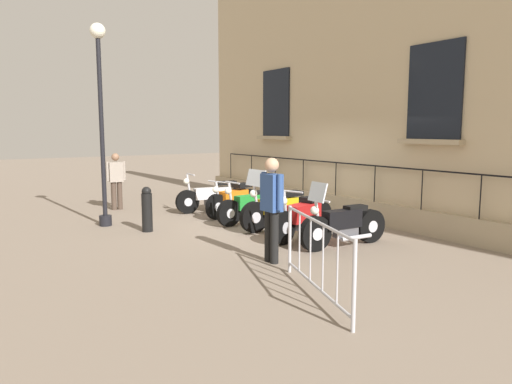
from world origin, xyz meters
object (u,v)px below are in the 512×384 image
at_px(pedestrian_standing, 116,178).
at_px(motorcycle_red, 304,217).
at_px(motorcycle_white, 214,197).
at_px(pedestrian_walking, 272,203).
at_px(motorcycle_orange, 234,200).
at_px(lamppost, 101,110).
at_px(motorcycle_green, 251,207).
at_px(motorcycle_yellow, 279,209).
at_px(motorcycle_black, 343,225).
at_px(bollard, 147,209).
at_px(crowd_barrier, 316,256).

bearing_deg(pedestrian_standing, motorcycle_red, 110.24).
height_order(motorcycle_white, pedestrian_walking, pedestrian_walking).
relative_size(motorcycle_white, pedestrian_standing, 1.38).
relative_size(motorcycle_orange, lamppost, 0.41).
bearing_deg(motorcycle_green, lamppost, -28.92).
xyz_separation_m(motorcycle_yellow, motorcycle_black, (-0.03, 1.96, -0.03)).
bearing_deg(motorcycle_orange, bollard, 11.93).
height_order(motorcycle_white, motorcycle_orange, motorcycle_white).
height_order(motorcycle_red, crowd_barrier, crowd_barrier).
height_order(crowd_barrier, pedestrian_standing, pedestrian_standing).
distance_m(motorcycle_orange, pedestrian_walking, 4.39).
bearing_deg(motorcycle_white, motorcycle_black, 91.40).
height_order(motorcycle_red, pedestrian_walking, pedestrian_walking).
bearing_deg(motorcycle_white, motorcycle_yellow, 91.69).
bearing_deg(motorcycle_green, motorcycle_orange, -98.83).
height_order(motorcycle_red, pedestrian_standing, pedestrian_standing).
xyz_separation_m(motorcycle_black, bollard, (2.56, -3.36, 0.08)).
xyz_separation_m(motorcycle_orange, motorcycle_green, (0.16, 1.02, -0.01)).
bearing_deg(pedestrian_standing, bollard, 83.61).
bearing_deg(pedestrian_standing, motorcycle_black, 108.65).
relative_size(motorcycle_red, crowd_barrier, 0.92).
relative_size(motorcycle_yellow, motorcycle_black, 1.02).
bearing_deg(motorcycle_white, motorcycle_green, 87.78).
relative_size(crowd_barrier, bollard, 2.22).
xyz_separation_m(motorcycle_white, bollard, (2.45, 1.44, 0.09)).
height_order(lamppost, crowd_barrier, lamppost).
height_order(motorcycle_orange, lamppost, lamppost).
xyz_separation_m(motorcycle_red, crowd_barrier, (2.07, 2.76, 0.13)).
distance_m(motorcycle_yellow, pedestrian_standing, 5.08).
distance_m(motorcycle_black, lamppost, 5.91).
relative_size(motorcycle_red, bollard, 2.04).
bearing_deg(motorcycle_green, motorcycle_black, 93.84).
height_order(motorcycle_green, motorcycle_red, motorcycle_red).
xyz_separation_m(pedestrian_standing, pedestrian_walking, (-0.47, 6.65, 0.13)).
height_order(motorcycle_yellow, lamppost, lamppost).
bearing_deg(motorcycle_green, pedestrian_standing, -61.24).
bearing_deg(motorcycle_black, motorcycle_red, -81.06).
bearing_deg(lamppost, motorcycle_black, 124.88).
bearing_deg(motorcycle_orange, motorcycle_black, 90.49).
height_order(lamppost, pedestrian_walking, lamppost).
bearing_deg(lamppost, bollard, 116.70).
height_order(motorcycle_green, bollard, motorcycle_green).
bearing_deg(bollard, motorcycle_red, 135.22).
bearing_deg(motorcycle_white, bollard, 30.55).
xyz_separation_m(motorcycle_yellow, pedestrian_standing, (2.17, -4.58, 0.42)).
height_order(motorcycle_red, lamppost, lamppost).
relative_size(motorcycle_white, crowd_barrier, 0.98).
xyz_separation_m(motorcycle_white, motorcycle_orange, (-0.08, 0.91, 0.01)).
bearing_deg(motorcycle_black, pedestrian_walking, 3.52).
xyz_separation_m(motorcycle_green, pedestrian_walking, (1.55, 2.98, 0.60)).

